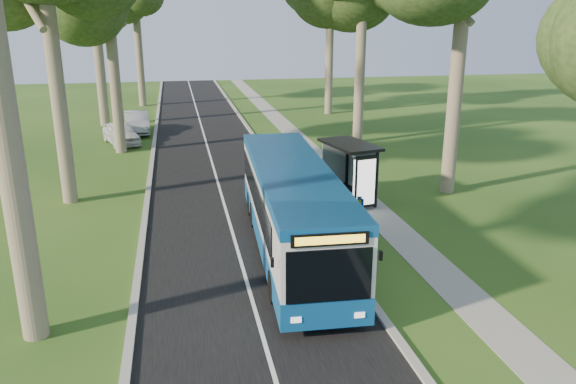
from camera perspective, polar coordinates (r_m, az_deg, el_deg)
name	(u,v)px	position (r m, az deg, el deg)	size (l,w,h in m)	color
ground	(334,250)	(20.94, 4.68, -5.94)	(120.00, 120.00, 0.00)	#244916
road	(217,181)	(29.69, -7.18, 1.07)	(7.00, 100.00, 0.02)	black
kerb_east	(283,177)	(30.11, -0.53, 1.54)	(0.25, 100.00, 0.12)	#9E9B93
kerb_west	(149,184)	(29.65, -13.93, 0.77)	(0.25, 100.00, 0.12)	#9E9B93
centre_line	(217,181)	(29.68, -7.18, 1.10)	(0.12, 100.00, 0.01)	white
footpath	(337,175)	(30.81, 4.96, 1.75)	(1.50, 100.00, 0.02)	gray
bus	(292,209)	(20.17, 0.46, -1.73)	(3.14, 12.24, 3.22)	white
bus_stop_sign	(359,226)	(18.74, 7.27, -3.42)	(0.12, 0.37, 2.67)	gray
bus_shelter	(355,163)	(25.61, 6.85, 2.98)	(2.37, 3.51, 2.77)	black
litter_bin	(364,233)	(21.24, 7.75, -4.18)	(0.59, 0.59, 1.03)	black
car_white	(121,133)	(39.88, -16.61, 5.77)	(1.77, 4.41, 1.50)	silver
car_silver	(137,122)	(43.38, -15.10, 6.84)	(1.69, 4.84, 1.59)	#A1A4A8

